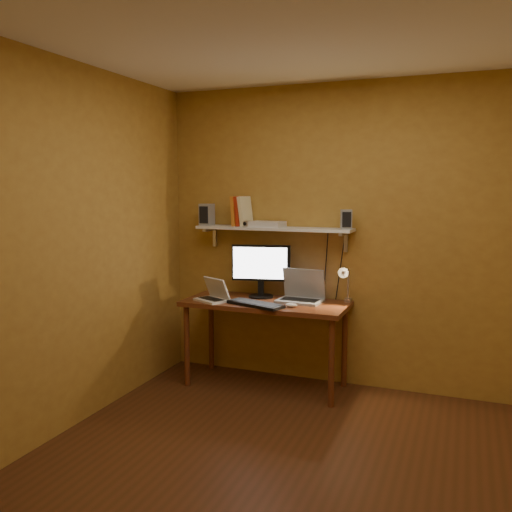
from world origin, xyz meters
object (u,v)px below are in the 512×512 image
at_px(speaker_right, 346,219).
at_px(router, 267,224).
at_px(speaker_left, 207,215).
at_px(netbook, 214,295).
at_px(shelf_camera, 245,224).
at_px(wall_shelf, 274,229).
at_px(laptop, 302,293).
at_px(mouse, 291,305).
at_px(desk_lamp, 346,280).
at_px(desk, 266,311).
at_px(monitor, 261,268).
at_px(keyboard, 256,304).

xyz_separation_m(speaker_right, router, (-0.70, 0.00, -0.06)).
xyz_separation_m(speaker_left, speaker_right, (1.28, 0.02, -0.02)).
xyz_separation_m(netbook, shelf_camera, (0.17, 0.28, 0.60)).
xyz_separation_m(wall_shelf, laptop, (0.28, -0.07, -0.54)).
relative_size(wall_shelf, laptop, 3.61).
distance_m(wall_shelf, router, 0.07).
height_order(wall_shelf, mouse, wall_shelf).
distance_m(netbook, desk_lamp, 1.13).
relative_size(wall_shelf, router, 4.83).
bearing_deg(desk, desk_lamp, 10.81).
bearing_deg(monitor, desk_lamp, -14.69).
height_order(monitor, shelf_camera, shelf_camera).
bearing_deg(netbook, desk_lamp, 40.91).
relative_size(wall_shelf, speaker_right, 8.64).
relative_size(desk_lamp, speaker_left, 1.91).
height_order(monitor, speaker_right, speaker_right).
relative_size(mouse, speaker_left, 0.49).
bearing_deg(desk_lamp, shelf_camera, 178.94).
xyz_separation_m(wall_shelf, monitor, (-0.10, -0.04, -0.35)).
bearing_deg(shelf_camera, desk, -29.65).
bearing_deg(keyboard, desk, 103.23).
bearing_deg(mouse, laptop, 76.54).
bearing_deg(router, mouse, -45.13).
bearing_deg(speaker_left, desk_lamp, 1.90).
bearing_deg(monitor, wall_shelf, 11.05).
xyz_separation_m(wall_shelf, shelf_camera, (-0.25, -0.05, 0.04)).
xyz_separation_m(laptop, mouse, (-0.01, -0.26, -0.05)).
height_order(desk_lamp, shelf_camera, shelf_camera).
height_order(shelf_camera, router, shelf_camera).
relative_size(netbook, desk_lamp, 0.89).
bearing_deg(monitor, netbook, -150.91).
bearing_deg(desk_lamp, speaker_left, 177.81).
distance_m(speaker_left, shelf_camera, 0.40).
relative_size(netbook, speaker_right, 2.07).
xyz_separation_m(desk, laptop, (0.28, 0.13, 0.16)).
relative_size(monitor, speaker_left, 2.60).
height_order(desk_lamp, router, router).
distance_m(wall_shelf, netbook, 0.77).
height_order(monitor, mouse, monitor).
distance_m(desk, desk_lamp, 0.73).
distance_m(shelf_camera, router, 0.20).
distance_m(speaker_right, router, 0.70).
height_order(laptop, keyboard, laptop).
distance_m(laptop, shelf_camera, 0.79).
bearing_deg(wall_shelf, shelf_camera, -168.48).
relative_size(desk, router, 4.83).
bearing_deg(mouse, keyboard, 178.01).
bearing_deg(desk_lamp, desk, -169.19).
xyz_separation_m(laptop, keyboard, (-0.30, -0.32, -0.06)).
xyz_separation_m(desk, router, (-0.06, 0.20, 0.73)).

